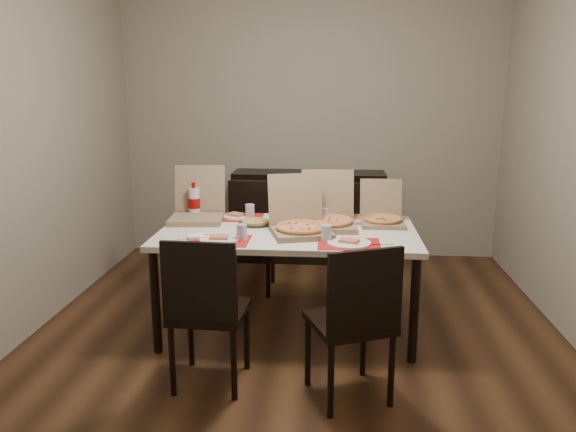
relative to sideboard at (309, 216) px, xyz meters
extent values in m
cube|color=#482B16|center=(0.00, -1.78, -0.46)|extent=(3.80, 4.00, 0.02)
cube|color=gray|center=(0.00, 0.23, 0.85)|extent=(3.80, 0.02, 2.60)
cube|color=gray|center=(-1.91, -1.78, 0.85)|extent=(0.02, 4.00, 2.60)
cube|color=black|center=(0.00, 0.00, 0.00)|extent=(1.50, 0.40, 0.90)
cube|color=beige|center=(-0.07, -1.69, 0.28)|extent=(1.80, 1.00, 0.04)
cylinder|color=black|center=(-0.91, -2.13, -0.10)|extent=(0.06, 0.06, 0.71)
cylinder|color=black|center=(0.77, -2.13, -0.10)|extent=(0.06, 0.06, 0.71)
cylinder|color=black|center=(-0.91, -1.25, -0.10)|extent=(0.06, 0.06, 0.71)
cylinder|color=black|center=(0.77, -1.25, -0.10)|extent=(0.06, 0.06, 0.71)
cube|color=black|center=(-0.47, -2.48, 0.00)|extent=(0.44, 0.44, 0.04)
cube|color=black|center=(-0.48, -2.67, 0.25)|extent=(0.42, 0.05, 0.46)
cylinder|color=black|center=(-0.66, -2.65, -0.24)|extent=(0.04, 0.04, 0.43)
cylinder|color=black|center=(-0.30, -2.67, -0.24)|extent=(0.04, 0.04, 0.43)
cylinder|color=black|center=(-0.64, -2.29, -0.24)|extent=(0.04, 0.04, 0.43)
cylinder|color=black|center=(-0.28, -2.31, -0.24)|extent=(0.04, 0.04, 0.43)
cube|color=black|center=(0.34, -2.56, 0.00)|extent=(0.55, 0.55, 0.04)
cube|color=black|center=(0.42, -2.74, 0.25)|extent=(0.40, 0.19, 0.46)
cylinder|color=black|center=(0.25, -2.80, -0.24)|extent=(0.04, 0.04, 0.43)
cylinder|color=black|center=(0.58, -2.66, -0.24)|extent=(0.04, 0.04, 0.43)
cylinder|color=black|center=(0.11, -2.47, -0.24)|extent=(0.04, 0.04, 0.43)
cylinder|color=black|center=(0.44, -2.33, -0.24)|extent=(0.04, 0.04, 0.43)
cube|color=black|center=(-0.47, -0.91, 0.00)|extent=(0.42, 0.42, 0.04)
cube|color=black|center=(-0.47, -0.72, 0.25)|extent=(0.42, 0.03, 0.46)
cylinder|color=black|center=(-0.29, -0.73, -0.24)|extent=(0.04, 0.04, 0.43)
cylinder|color=black|center=(-0.65, -0.73, -0.24)|extent=(0.04, 0.04, 0.43)
cylinder|color=black|center=(-0.29, -1.09, -0.24)|extent=(0.04, 0.04, 0.43)
cylinder|color=black|center=(-0.65, -1.09, -0.24)|extent=(0.04, 0.04, 0.43)
cube|color=black|center=(0.46, -0.95, 0.00)|extent=(0.42, 0.42, 0.04)
cube|color=black|center=(0.46, -0.76, 0.25)|extent=(0.42, 0.03, 0.46)
cylinder|color=black|center=(0.64, -0.77, -0.24)|extent=(0.04, 0.04, 0.43)
cylinder|color=black|center=(0.28, -0.77, -0.24)|extent=(0.04, 0.04, 0.43)
cylinder|color=black|center=(0.64, -1.13, -0.24)|extent=(0.04, 0.04, 0.43)
cylinder|color=black|center=(0.28, -1.13, -0.24)|extent=(0.04, 0.04, 0.43)
cube|color=red|center=(-0.50, -2.01, 0.30)|extent=(0.40, 0.30, 0.00)
cylinder|color=white|center=(-0.50, -2.01, 0.31)|extent=(0.26, 0.26, 0.01)
cube|color=#E8BA74|center=(-0.50, -2.01, 0.33)|extent=(0.13, 0.10, 0.02)
cylinder|color=#A4A8AF|center=(-0.35, -1.99, 0.36)|extent=(0.07, 0.07, 0.11)
cube|color=#B2B2B7|center=(-0.68, -2.00, 0.30)|extent=(0.20, 0.04, 0.00)
cube|color=white|center=(-0.66, -1.97, 0.31)|extent=(0.13, 0.13, 0.02)
cube|color=red|center=(0.35, -2.02, 0.30)|extent=(0.40, 0.30, 0.00)
cylinder|color=white|center=(0.35, -2.02, 0.31)|extent=(0.28, 0.28, 0.01)
cube|color=#E8BA74|center=(0.35, -2.02, 0.33)|extent=(0.14, 0.13, 0.02)
cylinder|color=#A4A8AF|center=(0.20, -1.97, 0.36)|extent=(0.07, 0.07, 0.11)
cube|color=#B2B2B7|center=(0.53, -2.03, 0.30)|extent=(0.20, 0.04, 0.00)
cube|color=red|center=(-0.50, -1.35, 0.30)|extent=(0.40, 0.30, 0.00)
cylinder|color=white|center=(-0.50, -1.35, 0.31)|extent=(0.21, 0.21, 0.01)
cube|color=#E8BA74|center=(-0.50, -1.35, 0.33)|extent=(0.15, 0.13, 0.02)
cylinder|color=#A4A8AF|center=(-0.39, -1.37, 0.36)|extent=(0.07, 0.07, 0.11)
cube|color=#B2B2B7|center=(-0.70, -1.36, 0.30)|extent=(0.20, 0.04, 0.00)
cube|color=white|center=(-0.66, -1.31, 0.31)|extent=(0.13, 0.13, 0.02)
cube|color=red|center=(0.41, -1.35, 0.30)|extent=(0.40, 0.30, 0.00)
cylinder|color=white|center=(0.41, -1.35, 0.31)|extent=(0.25, 0.25, 0.01)
cube|color=#E8BA74|center=(0.41, -1.35, 0.33)|extent=(0.14, 0.12, 0.02)
cylinder|color=#A4A8AF|center=(0.18, -1.45, 0.36)|extent=(0.07, 0.07, 0.11)
cube|color=#B2B2B7|center=(0.51, -1.36, 0.30)|extent=(0.20, 0.04, 0.00)
cube|color=white|center=(-0.11, -1.74, 0.31)|extent=(0.16, 0.16, 0.02)
cube|color=#7E6648|center=(0.03, -1.82, 0.32)|extent=(0.48, 0.48, 0.04)
cube|color=#7E6648|center=(-0.03, -1.63, 0.52)|extent=(0.39, 0.19, 0.35)
cylinder|color=#E8BA74|center=(0.03, -1.82, 0.35)|extent=(0.41, 0.41, 0.02)
cube|color=#7E6648|center=(0.60, -1.50, 0.32)|extent=(0.32, 0.32, 0.03)
cube|color=#7E6648|center=(0.60, -1.34, 0.47)|extent=(0.31, 0.08, 0.28)
cylinder|color=#E8BA74|center=(0.60, -1.50, 0.34)|extent=(0.27, 0.27, 0.02)
cube|color=#7E6648|center=(-0.77, -1.49, 0.32)|extent=(0.42, 0.42, 0.04)
cube|color=#7E6648|center=(-0.79, -1.30, 0.52)|extent=(0.39, 0.12, 0.35)
cube|color=#7E6648|center=(0.21, -1.62, 0.32)|extent=(0.41, 0.41, 0.04)
cube|color=#7E6648|center=(0.20, -1.42, 0.52)|extent=(0.39, 0.11, 0.35)
cylinder|color=#E8BA74|center=(0.21, -1.62, 0.35)|extent=(0.35, 0.35, 0.02)
cylinder|color=black|center=(-0.32, -1.55, 0.31)|extent=(0.25, 0.25, 0.01)
cylinder|color=#D5B252|center=(-0.32, -1.55, 0.32)|extent=(0.20, 0.20, 0.02)
imported|color=white|center=(0.05, -1.52, 0.31)|extent=(0.12, 0.12, 0.03)
cylinder|color=silver|center=(-0.83, -1.35, 0.41)|extent=(0.09, 0.09, 0.23)
cylinder|color=#920609|center=(-0.83, -1.35, 0.41)|extent=(0.09, 0.09, 0.08)
cylinder|color=#920609|center=(-0.83, -1.35, 0.55)|extent=(0.03, 0.03, 0.04)
camera|label=1|loc=(0.24, -5.51, 1.31)|focal=35.00mm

